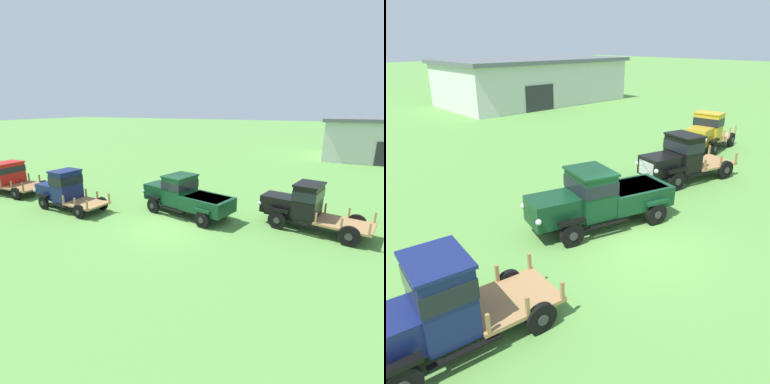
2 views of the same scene
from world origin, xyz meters
The scene contains 6 objects.
ground_plane centered at (0.00, 0.00, 0.00)m, with size 240.00×240.00×0.00m, color #5B9342.
farm_shed centered at (15.63, 27.25, 2.29)m, with size 19.14×10.38×4.55m.
vintage_truck_second_in_line centered at (-6.85, 0.03, 1.15)m, with size 4.99×2.21×2.29m.
vintage_truck_midrow_center centered at (0.03, 1.94, 1.09)m, with size 5.70×3.12×2.18m.
vintage_truck_far_side centered at (6.07, 2.60, 1.16)m, with size 5.38×2.81×2.28m.
vintage_truck_back_of_row centered at (11.83, 4.52, 1.19)m, with size 4.67×2.36×2.34m.
Camera 2 is at (-8.84, -6.63, 6.31)m, focal length 35.00 mm.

